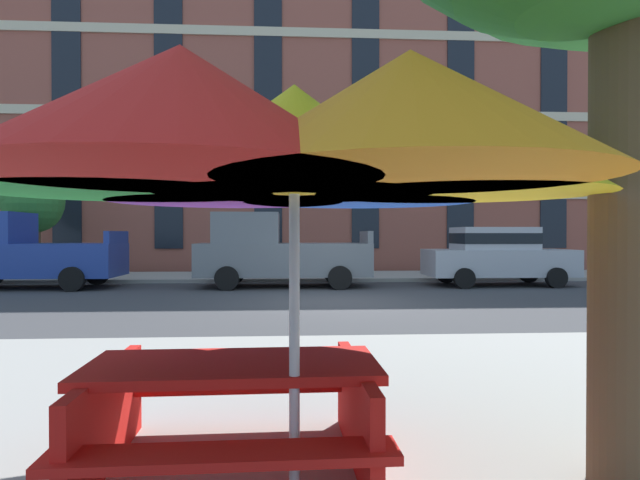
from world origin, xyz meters
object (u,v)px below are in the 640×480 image
(pickup_blue, at_px, (21,253))
(pickup_gray, at_px, (276,252))
(sedan_silver, at_px, (497,254))
(street_tree_left, at_px, (33,203))
(picnic_table, at_px, (233,407))
(patio_umbrella, at_px, (294,145))

(pickup_blue, height_order, pickup_gray, same)
(pickup_blue, distance_m, sedan_silver, 14.09)
(pickup_blue, bearing_deg, sedan_silver, -0.00)
(street_tree_left, xyz_separation_m, picnic_table, (8.46, -15.38, -2.15))
(street_tree_left, bearing_deg, sedan_silver, -11.27)
(pickup_blue, height_order, sedan_silver, pickup_blue)
(sedan_silver, relative_size, street_tree_left, 1.17)
(pickup_gray, xyz_separation_m, sedan_silver, (6.73, -0.00, -0.08))
(street_tree_left, bearing_deg, pickup_blue, -70.36)
(patio_umbrella, xyz_separation_m, picnic_table, (-0.38, 0.35, -1.58))
(pickup_blue, relative_size, picnic_table, 2.78)
(street_tree_left, distance_m, picnic_table, 17.68)
(picnic_table, bearing_deg, pickup_blue, 120.85)
(pickup_gray, bearing_deg, street_tree_left, 160.29)
(street_tree_left, distance_m, patio_umbrella, 18.04)
(pickup_gray, relative_size, picnic_table, 2.78)
(sedan_silver, bearing_deg, pickup_gray, 180.00)
(pickup_blue, height_order, picnic_table, pickup_blue)
(pickup_gray, height_order, patio_umbrella, patio_umbrella)
(pickup_blue, bearing_deg, pickup_gray, 0.00)
(picnic_table, bearing_deg, sedan_silver, 61.48)
(pickup_blue, bearing_deg, patio_umbrella, -58.59)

